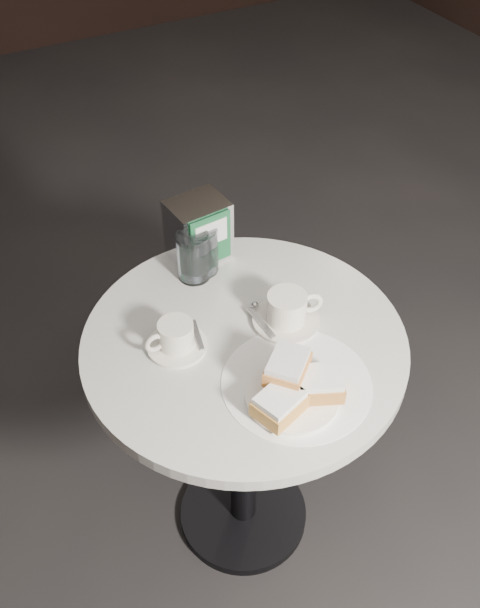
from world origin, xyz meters
name	(u,v)px	position (x,y,z in m)	size (l,w,h in m)	color
ground	(243,515)	(0.00, 0.00, 0.00)	(7.00, 7.00, 0.00)	black
cafe_table	(244,397)	(0.00, 0.00, 0.55)	(0.70, 0.70, 0.74)	black
sugar_spill	(297,383)	(0.03, -0.16, 0.75)	(0.30, 0.30, 0.00)	white
beignet_plate	(294,389)	(0.01, -0.19, 0.78)	(0.20, 0.19, 0.09)	white
coffee_cup_left	(176,338)	(-0.14, 0.04, 0.77)	(0.14, 0.13, 0.07)	white
coffee_cup_right	(287,311)	(0.11, 0.00, 0.78)	(0.18, 0.18, 0.08)	silver
water_glass_left	(193,257)	(-0.01, 0.23, 0.80)	(0.08, 0.08, 0.12)	silver
water_glass_right	(203,251)	(0.02, 0.25, 0.80)	(0.08, 0.08, 0.12)	silver
napkin_dispenser	(199,230)	(0.03, 0.30, 0.82)	(0.14, 0.12, 0.15)	silver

